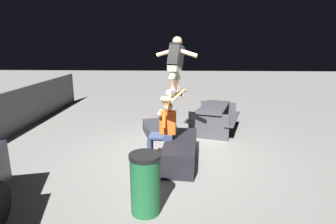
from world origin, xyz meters
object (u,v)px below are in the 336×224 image
at_px(picnic_table_back, 214,114).
at_px(trash_bin, 145,183).
at_px(kicker_ramp, 162,131).
at_px(skateboard, 174,96).
at_px(ledge_box_main, 180,151).
at_px(person_sitting_on_ledge, 163,128).
at_px(skater_airborne, 176,62).

height_order(picnic_table_back, trash_bin, trash_bin).
bearing_deg(kicker_ramp, trash_bin, -179.98).
relative_size(skateboard, picnic_table_back, 0.51).
height_order(ledge_box_main, trash_bin, trash_bin).
xyz_separation_m(ledge_box_main, picnic_table_back, (2.23, -0.98, 0.25)).
height_order(kicker_ramp, picnic_table_back, picnic_table_back).
xyz_separation_m(person_sitting_on_ledge, picnic_table_back, (2.12, -1.36, -0.24)).
bearing_deg(trash_bin, skater_airborne, -12.20).
bearing_deg(person_sitting_on_ledge, picnic_table_back, -32.58).
distance_m(ledge_box_main, trash_bin, 1.97).
bearing_deg(trash_bin, skateboard, -11.94).
distance_m(person_sitting_on_ledge, trash_bin, 2.01).
bearing_deg(skateboard, skater_airborne, -20.97).
distance_m(skater_airborne, kicker_ramp, 2.81).
xyz_separation_m(picnic_table_back, trash_bin, (-4.11, 1.51, -0.02)).
distance_m(kicker_ramp, trash_bin, 3.78).
distance_m(person_sitting_on_ledge, skater_airborne, 1.44).
bearing_deg(person_sitting_on_ledge, skater_airborne, -102.93).
height_order(ledge_box_main, kicker_ramp, ledge_box_main).
bearing_deg(kicker_ramp, person_sitting_on_ledge, -175.07).
bearing_deg(ledge_box_main, kicker_ramp, 15.80).
xyz_separation_m(skater_airborne, trash_bin, (-1.92, 0.42, -1.68)).
height_order(skateboard, skater_airborne, skater_airborne).
distance_m(skater_airborne, trash_bin, 2.59).
height_order(skateboard, kicker_ramp, skateboard).
distance_m(skateboard, skater_airborne, 0.69).
bearing_deg(skateboard, kicker_ramp, 11.87).
distance_m(skateboard, kicker_ramp, 2.38).
bearing_deg(trash_bin, ledge_box_main, -15.77).
relative_size(picnic_table_back, trash_bin, 2.12).
xyz_separation_m(person_sitting_on_ledge, trash_bin, (-1.98, 0.15, -0.26)).
bearing_deg(ledge_box_main, skateboard, 93.34).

